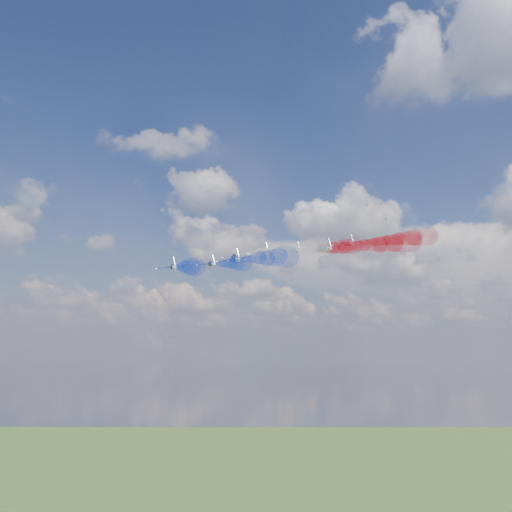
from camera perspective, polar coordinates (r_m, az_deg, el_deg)
The scene contains 16 objects.
jet_lead at distance 166.74m, azimuth -1.95°, elevation -0.04°, with size 8.32×10.40×2.77m, color black, non-canonical shape.
trail_lead at distance 144.74m, azimuth -0.25°, elevation 0.11°, with size 3.47×35.80×3.47m, color white, non-canonical shape.
jet_inner_left at distance 153.07m, azimuth -4.23°, elevation -0.76°, with size 8.32×10.40×2.77m, color black, non-canonical shape.
trail_inner_left at distance 130.89m, azimuth -2.73°, elevation -0.71°, with size 3.47×35.80×3.47m, color blue, non-canonical shape.
jet_inner_right at distance 156.59m, azimuth 3.72°, elevation 0.49°, with size 8.32×10.40×2.77m, color black, non-canonical shape.
trail_inner_right at distance 135.21m, azimuth 6.46°, elevation 0.74°, with size 3.47×35.80×3.47m, color red, non-canonical shape.
jet_outer_left at distance 138.48m, azimuth -7.84°, elevation -1.05°, with size 8.32×10.40×2.77m, color black, non-canonical shape.
trail_outer_left at distance 116.10m, azimuth -6.84°, elevation -1.06°, with size 3.47×35.80×3.47m, color blue, non-canonical shape.
jet_center_third at distance 141.87m, azimuth 0.70°, elevation 0.38°, with size 8.32×10.40×2.77m, color black, non-canonical shape.
trail_center_third at distance 120.14m, azimuth 3.24°, elevation 0.64°, with size 3.47×35.80×3.47m, color white, non-canonical shape.
jet_outer_right at distance 148.45m, azimuth 8.57°, elevation 1.11°, with size 8.32×10.40×2.77m, color black, non-canonical shape.
trail_outer_right at distance 127.81m, azimuth 12.28°, elevation 1.46°, with size 3.47×35.80×3.47m, color red, non-canonical shape.
jet_rear_left at distance 126.00m, azimuth -2.01°, elevation -0.36°, with size 8.32×10.40×2.77m, color black, non-canonical shape.
trail_rear_left at distance 104.01m, azimuth 0.35°, elevation -0.22°, with size 3.47×35.80×3.47m, color blue, non-canonical shape.
jet_rear_right at distance 132.05m, azimuth 6.48°, elevation 0.66°, with size 8.32×10.40×2.77m, color black, non-canonical shape.
trail_rear_right at distance 111.11m, azimuth 10.35°, elevation 0.99°, with size 3.47×35.80×3.47m, color red, non-canonical shape.
Camera 1 is at (82.57, -130.92, 115.39)m, focal length 42.14 mm.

